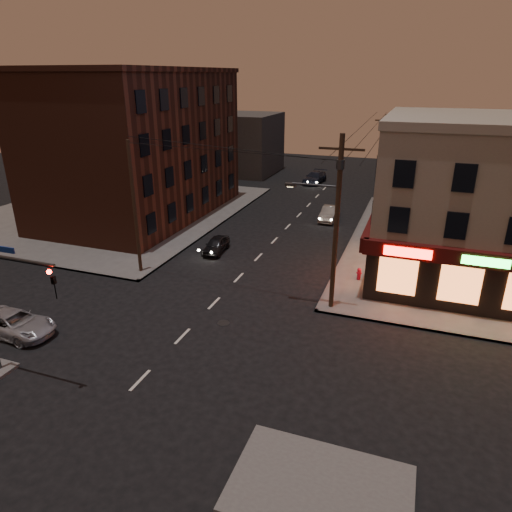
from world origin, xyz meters
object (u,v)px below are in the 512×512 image
at_px(fire_hydrant, 359,273).
at_px(sedan_near, 216,245).
at_px(sedan_mid, 329,213).
at_px(suv_cross, 14,323).
at_px(sedan_far, 315,178).

bearing_deg(fire_hydrant, sedan_near, 171.36).
bearing_deg(sedan_mid, suv_cross, -113.45).
bearing_deg(sedan_far, sedan_near, -88.01).
xyz_separation_m(sedan_far, fire_hydrant, (9.62, -28.31, -0.11)).
relative_size(sedan_near, sedan_far, 0.70).
distance_m(suv_cross, sedan_far, 41.87).
bearing_deg(fire_hydrant, sedan_mid, 109.55).
xyz_separation_m(sedan_mid, sedan_far, (-4.97, 15.20, 0.06)).
bearing_deg(sedan_far, suv_cross, -93.67).
relative_size(suv_cross, sedan_near, 1.33).
xyz_separation_m(sedan_near, fire_hydrant, (11.27, -1.71, 0.02)).
bearing_deg(fire_hydrant, sedan_far, 108.77).
relative_size(sedan_near, fire_hydrant, 4.14).
distance_m(sedan_near, fire_hydrant, 11.39).
bearing_deg(sedan_mid, fire_hydrant, -69.87).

